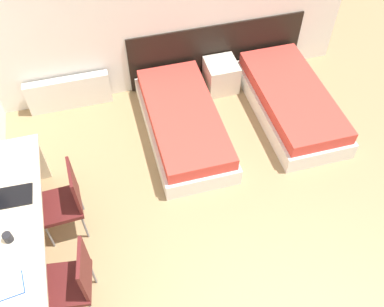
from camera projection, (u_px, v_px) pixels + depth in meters
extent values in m
cube|color=black|center=(216.00, 52.00, 5.93)|extent=(2.46, 0.03, 0.85)
cube|color=silver|center=(184.00, 127.00, 5.44)|extent=(0.90, 1.91, 0.24)
cube|color=#CC3D33|center=(183.00, 116.00, 5.28)|extent=(0.82, 1.83, 0.17)
cube|color=silver|center=(290.00, 106.00, 5.69)|extent=(0.90, 1.91, 0.24)
cube|color=#CC3D33|center=(293.00, 95.00, 5.53)|extent=(0.82, 1.83, 0.17)
cube|color=beige|center=(221.00, 75.00, 5.94)|extent=(0.42, 0.43, 0.42)
cube|color=silver|center=(69.00, 93.00, 5.68)|extent=(1.10, 0.12, 0.47)
cube|color=beige|center=(11.00, 238.00, 3.78)|extent=(0.56, 2.41, 0.04)
cube|color=beige|center=(21.00, 162.00, 4.79)|extent=(0.51, 0.04, 0.68)
cube|color=#511919|center=(60.00, 206.00, 4.32)|extent=(0.44, 0.44, 0.05)
cube|color=#511919|center=(74.00, 186.00, 4.16)|extent=(0.04, 0.38, 0.47)
cylinder|color=slate|center=(50.00, 236.00, 4.35)|extent=(0.02, 0.02, 0.40)
cylinder|color=slate|center=(46.00, 208.00, 4.57)|extent=(0.02, 0.02, 0.40)
cylinder|color=slate|center=(85.00, 227.00, 4.42)|extent=(0.02, 0.02, 0.40)
cylinder|color=slate|center=(80.00, 199.00, 4.64)|extent=(0.02, 0.02, 0.40)
cube|color=#511919|center=(68.00, 284.00, 3.80)|extent=(0.48, 0.48, 0.05)
cube|color=#511919|center=(84.00, 269.00, 3.61)|extent=(0.08, 0.38, 0.47)
cylinder|color=slate|center=(55.00, 278.00, 4.07)|extent=(0.02, 0.02, 0.40)
cylinder|color=slate|center=(93.00, 274.00, 4.10)|extent=(0.02, 0.02, 0.40)
cube|color=black|center=(14.00, 196.00, 4.03)|extent=(0.36, 0.26, 0.02)
cube|color=#1E4793|center=(7.00, 287.00, 3.47)|extent=(0.28, 0.23, 0.01)
cube|color=white|center=(7.00, 287.00, 3.47)|extent=(0.27, 0.22, 0.01)
cylinder|color=black|center=(8.00, 237.00, 3.72)|extent=(0.08, 0.08, 0.09)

